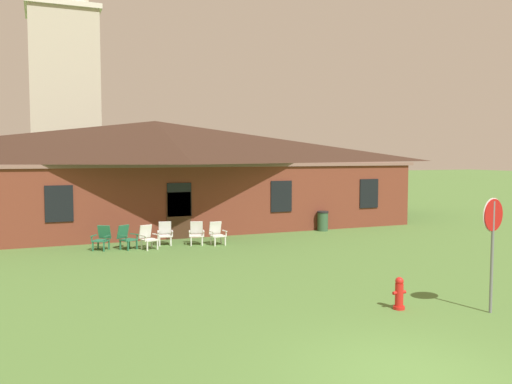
% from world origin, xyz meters
% --- Properties ---
extents(ground_plane, '(200.00, 200.00, 0.00)m').
position_xyz_m(ground_plane, '(0.00, 0.00, 0.00)').
color(ground_plane, '#517A38').
extents(brick_building, '(26.12, 10.40, 5.55)m').
position_xyz_m(brick_building, '(-0.00, 20.89, 2.83)').
color(brick_building, brown).
rests_on(brick_building, ground).
extents(dome_tower, '(5.18, 5.18, 20.32)m').
position_xyz_m(dome_tower, '(-3.82, 35.34, 9.34)').
color(dome_tower, '#BCB29E').
rests_on(dome_tower, ground).
extents(stop_sign, '(0.79, 0.22, 2.74)m').
position_xyz_m(stop_sign, '(4.08, 2.20, 1.95)').
color(stop_sign, slate).
rests_on(stop_sign, ground).
extents(lawn_chair_by_porch, '(0.84, 0.87, 0.96)m').
position_xyz_m(lawn_chair_by_porch, '(-3.51, 14.33, 0.50)').
color(lawn_chair_by_porch, '#28704C').
rests_on(lawn_chair_by_porch, ground).
extents(lawn_chair_near_door, '(0.85, 0.87, 0.96)m').
position_xyz_m(lawn_chair_near_door, '(-2.60, 14.13, 0.50)').
color(lawn_chair_near_door, '#28704C').
rests_on(lawn_chair_near_door, ground).
extents(lawn_chair_left_end, '(0.76, 0.81, 0.96)m').
position_xyz_m(lawn_chair_left_end, '(-1.81, 13.82, 0.50)').
color(lawn_chair_left_end, silver).
rests_on(lawn_chair_left_end, ground).
extents(lawn_chair_middle, '(0.72, 0.76, 0.96)m').
position_xyz_m(lawn_chair_middle, '(-0.94, 14.59, 0.50)').
color(lawn_chair_middle, white).
rests_on(lawn_chair_middle, ground).
extents(lawn_chair_right_end, '(0.74, 0.79, 0.96)m').
position_xyz_m(lawn_chair_right_end, '(0.30, 14.14, 0.50)').
color(lawn_chair_right_end, silver).
rests_on(lawn_chair_right_end, ground).
extents(lawn_chair_far_side, '(0.67, 0.70, 0.96)m').
position_xyz_m(lawn_chair_far_side, '(1.07, 13.78, 0.50)').
color(lawn_chair_far_side, silver).
rests_on(lawn_chair_far_side, ground).
extents(fire_hydrant, '(0.36, 0.28, 0.79)m').
position_xyz_m(fire_hydrant, '(2.26, 3.26, 0.38)').
color(fire_hydrant, red).
rests_on(fire_hydrant, ground).
extents(trash_bin, '(0.56, 0.56, 0.98)m').
position_xyz_m(trash_bin, '(7.17, 15.59, 0.50)').
color(trash_bin, '#335638').
rests_on(trash_bin, ground).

